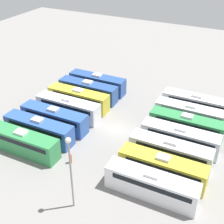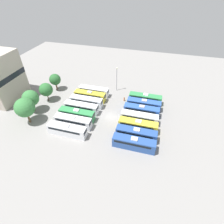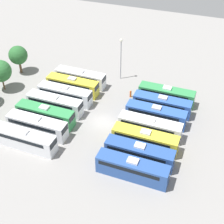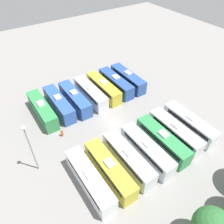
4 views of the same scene
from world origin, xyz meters
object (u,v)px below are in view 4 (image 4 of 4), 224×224
(bus_5, at_px, (59,104))
(bus_10, at_px, (147,150))
(bus_4, at_px, (75,99))
(bus_8, at_px, (175,132))
(bus_0, at_px, (128,79))
(bus_2, at_px, (104,88))
(bus_9, at_px, (162,140))
(bus_7, at_px, (189,124))
(bus_3, at_px, (90,93))
(bus_11, at_px, (128,158))
(worker_person, at_px, (62,133))
(bus_12, at_px, (110,169))
(light_pole, at_px, (29,142))
(bus_13, at_px, (90,179))
(bus_6, at_px, (42,110))
(bus_1, at_px, (116,83))

(bus_5, xyz_separation_m, bus_10, (-6.91, 18.72, 0.00))
(bus_4, relative_size, bus_8, 1.00)
(bus_0, xyz_separation_m, bus_5, (17.03, -0.22, 0.00))
(bus_2, bearing_deg, bus_9, 90.13)
(bus_7, bearing_deg, bus_3, -60.40)
(bus_7, xyz_separation_m, bus_11, (13.81, 0.01, 0.00))
(bus_4, height_order, worker_person, bus_4)
(bus_2, height_order, bus_3, same)
(bus_12, bearing_deg, bus_7, -179.66)
(bus_5, xyz_separation_m, bus_11, (-3.45, 18.42, 0.00))
(worker_person, distance_m, light_pole, 9.12)
(bus_12, relative_size, bus_13, 1.00)
(bus_2, distance_m, bus_13, 22.65)
(bus_13, relative_size, light_pole, 1.16)
(bus_6, relative_size, bus_7, 1.00)
(bus_9, bearing_deg, worker_person, -42.04)
(bus_4, bearing_deg, light_pole, 42.52)
(bus_7, height_order, bus_13, same)
(bus_5, xyz_separation_m, bus_6, (3.45, -0.03, 0.00))
(bus_5, xyz_separation_m, bus_8, (-13.59, 18.38, 0.00))
(bus_3, bearing_deg, bus_8, 110.07)
(bus_3, relative_size, light_pole, 1.16)
(bus_1, bearing_deg, bus_6, -0.70)
(bus_1, relative_size, bus_8, 1.00)
(bus_7, xyz_separation_m, bus_9, (6.85, 0.25, 0.00))
(bus_7, xyz_separation_m, bus_8, (3.66, -0.03, 0.00))
(bus_4, bearing_deg, bus_10, 100.83)
(light_pole, bearing_deg, bus_10, 154.13)
(bus_4, bearing_deg, bus_1, -179.47)
(bus_1, xyz_separation_m, bus_13, (16.97, 18.14, 0.00))
(bus_6, relative_size, light_pole, 1.16)
(bus_0, distance_m, bus_4, 13.65)
(bus_12, bearing_deg, bus_11, -178.54)
(bus_12, distance_m, light_pole, 12.09)
(bus_10, xyz_separation_m, bus_12, (6.92, -0.21, 0.00))
(light_pole, bearing_deg, bus_7, 164.44)
(bus_10, relative_size, bus_12, 1.00)
(bus_2, distance_m, bus_9, 18.41)
(bus_11, bearing_deg, light_pole, -30.96)
(bus_3, bearing_deg, bus_4, -1.49)
(bus_8, height_order, worker_person, bus_8)
(bus_0, height_order, bus_1, same)
(bus_6, distance_m, bus_10, 21.42)
(bus_6, height_order, bus_13, same)
(bus_3, bearing_deg, bus_1, -178.38)
(bus_6, height_order, bus_10, same)
(bus_10, bearing_deg, bus_1, -110.10)
(bus_8, xyz_separation_m, worker_person, (16.18, -11.44, -0.92))
(bus_2, relative_size, bus_6, 1.00)
(bus_6, xyz_separation_m, bus_13, (-0.17, 18.35, 0.00))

